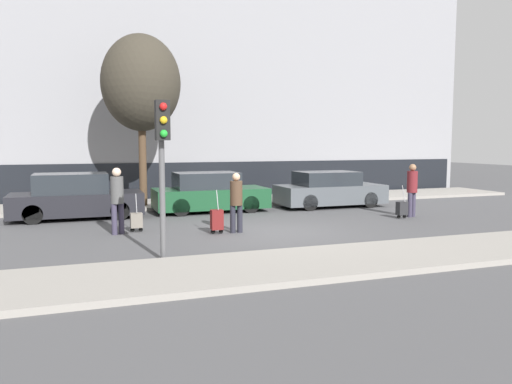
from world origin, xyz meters
name	(u,v)px	position (x,y,z in m)	size (l,w,h in m)	color
ground_plane	(272,233)	(0.00, 0.00, 0.00)	(80.00, 80.00, 0.00)	#4C4C4F
sidewalk_near	(340,261)	(0.00, -3.75, 0.06)	(28.00, 2.50, 0.12)	gray
sidewalk_far	(209,202)	(0.00, 7.00, 0.06)	(28.00, 3.00, 0.12)	gray
building_facade	(190,53)	(0.00, 10.22, 6.54)	(28.00, 2.10, 13.12)	gray
parked_car_0	(75,198)	(-5.08, 4.53, 0.68)	(4.11, 1.75, 1.48)	black
parked_car_1	(210,193)	(-0.57, 4.69, 0.66)	(4.00, 1.76, 1.41)	#194728
parked_car_2	(329,190)	(4.13, 4.48, 0.64)	(4.10, 1.80, 1.36)	#4C5156
pedestrian_left	(117,196)	(-4.01, 1.18, 1.03)	(0.34, 0.34, 1.80)	#383347
trolley_left	(136,220)	(-3.50, 1.39, 0.32)	(0.34, 0.29, 1.07)	slate
pedestrian_center	(236,199)	(-0.93, 0.33, 0.93)	(0.35, 0.34, 1.64)	#23232D
trolley_center	(217,220)	(-1.48, 0.34, 0.39)	(0.34, 0.29, 1.20)	maroon
pedestrian_right	(412,187)	(5.44, 1.17, 1.00)	(0.34, 0.34, 1.76)	#383347
trolley_right	(402,208)	(4.92, 0.98, 0.33)	(0.34, 0.29, 1.09)	#262628
traffic_light	(162,147)	(-3.35, -2.37, 2.37)	(0.28, 0.47, 3.31)	#515154
parked_bicycle	(207,192)	(-0.15, 6.73, 0.49)	(1.77, 0.06, 0.96)	black
bare_tree_near_crossing	(141,84)	(-2.68, 6.36, 4.62)	(2.89, 2.89, 6.29)	#4C3826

